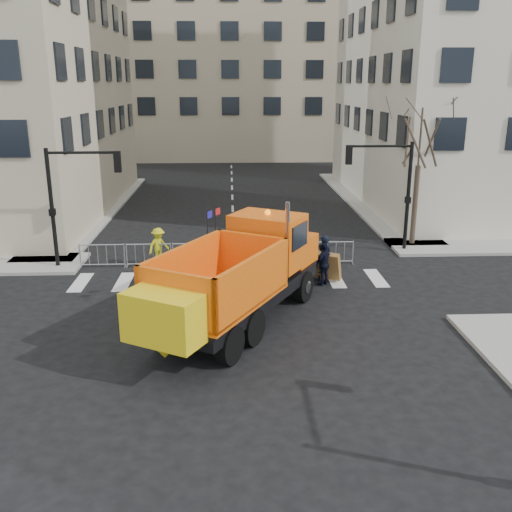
{
  "coord_description": "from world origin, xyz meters",
  "views": [
    {
      "loc": [
        -0.14,
        -17.47,
        8.05
      ],
      "look_at": [
        0.77,
        2.5,
        1.98
      ],
      "focal_mm": 40.0,
      "sensor_mm": 36.0,
      "label": 1
    }
  ],
  "objects_px": {
    "cop_c": "(324,264)",
    "worker": "(159,246)",
    "plow_truck": "(237,274)",
    "cop_b": "(301,254)",
    "newspaper_box": "(302,239)",
    "cop_a": "(324,258)"
  },
  "relations": [
    {
      "from": "plow_truck",
      "to": "newspaper_box",
      "type": "xyz_separation_m",
      "value": [
        3.3,
        8.65,
        -1.15
      ]
    },
    {
      "from": "plow_truck",
      "to": "newspaper_box",
      "type": "distance_m",
      "value": 9.33
    },
    {
      "from": "cop_c",
      "to": "newspaper_box",
      "type": "distance_m",
      "value": 4.73
    },
    {
      "from": "worker",
      "to": "newspaper_box",
      "type": "xyz_separation_m",
      "value": [
        6.8,
        1.85,
        -0.28
      ]
    },
    {
      "from": "cop_b",
      "to": "worker",
      "type": "relative_size",
      "value": 1.21
    },
    {
      "from": "plow_truck",
      "to": "cop_a",
      "type": "relative_size",
      "value": 5.41
    },
    {
      "from": "cop_a",
      "to": "cop_b",
      "type": "relative_size",
      "value": 0.99
    },
    {
      "from": "plow_truck",
      "to": "cop_b",
      "type": "bearing_deg",
      "value": 0.81
    },
    {
      "from": "plow_truck",
      "to": "cop_c",
      "type": "bearing_deg",
      "value": -13.1
    },
    {
      "from": "cop_b",
      "to": "plow_truck",
      "type": "bearing_deg",
      "value": 48.31
    },
    {
      "from": "cop_c",
      "to": "newspaper_box",
      "type": "height_order",
      "value": "cop_c"
    },
    {
      "from": "newspaper_box",
      "to": "plow_truck",
      "type": "bearing_deg",
      "value": -127.8
    },
    {
      "from": "plow_truck",
      "to": "cop_c",
      "type": "height_order",
      "value": "plow_truck"
    },
    {
      "from": "cop_a",
      "to": "cop_b",
      "type": "xyz_separation_m",
      "value": [
        -0.88,
        0.6,
        0.01
      ]
    },
    {
      "from": "worker",
      "to": "cop_b",
      "type": "bearing_deg",
      "value": -57.38
    },
    {
      "from": "cop_a",
      "to": "worker",
      "type": "height_order",
      "value": "cop_a"
    },
    {
      "from": "cop_b",
      "to": "newspaper_box",
      "type": "distance_m",
      "value": 3.57
    },
    {
      "from": "cop_a",
      "to": "worker",
      "type": "distance_m",
      "value": 7.54
    },
    {
      "from": "cop_c",
      "to": "worker",
      "type": "bearing_deg",
      "value": -63.55
    },
    {
      "from": "worker",
      "to": "newspaper_box",
      "type": "height_order",
      "value": "worker"
    },
    {
      "from": "cop_c",
      "to": "worker",
      "type": "relative_size",
      "value": 1.09
    },
    {
      "from": "cop_a",
      "to": "cop_c",
      "type": "height_order",
      "value": "cop_a"
    }
  ]
}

